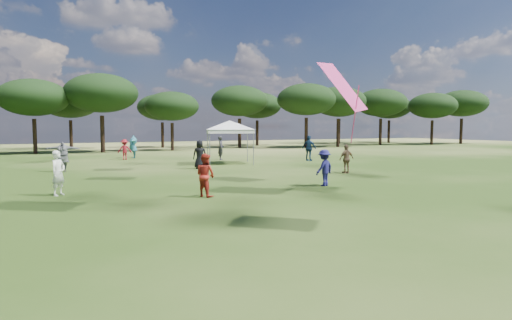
% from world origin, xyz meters
% --- Properties ---
extents(tree_line, '(108.78, 17.63, 7.77)m').
position_xyz_m(tree_line, '(2.39, 47.41, 5.42)').
color(tree_line, black).
rests_on(tree_line, ground).
extents(tent_right, '(5.81, 5.81, 3.21)m').
position_xyz_m(tent_right, '(9.53, 27.21, 2.78)').
color(tent_right, gray).
rests_on(tent_right, ground).
extents(festival_crowd, '(29.65, 21.90, 1.92)m').
position_xyz_m(festival_crowd, '(-0.37, 25.98, 0.88)').
color(festival_crowd, '#2C2B2F').
rests_on(festival_crowd, ground).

